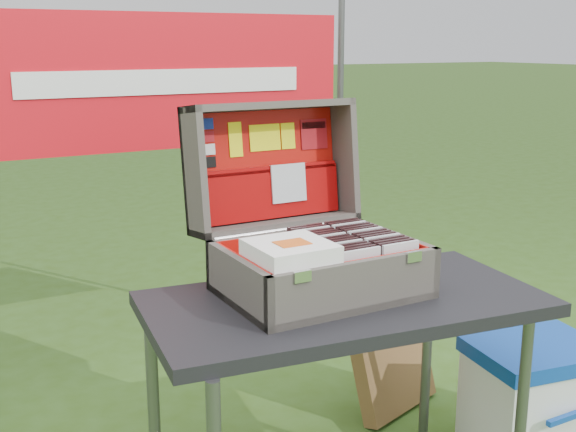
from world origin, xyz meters
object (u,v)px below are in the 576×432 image
table (343,409)px  cardboard_box (392,357)px  suitcase (311,201)px  cooler (534,396)px

table → cardboard_box: table is taller
suitcase → cooler: suitcase is taller
table → cooler: 0.85m
table → cardboard_box: 0.75m
cooler → cardboard_box: (-0.28, 0.49, 0.02)m
table → cooler: (0.83, -0.01, -0.16)m
cardboard_box → table: bearing=-156.7°
table → suitcase: 0.65m
suitcase → cardboard_box: suitcase is taller
cooler → cardboard_box: size_ratio=1.04×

